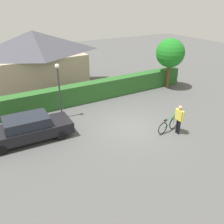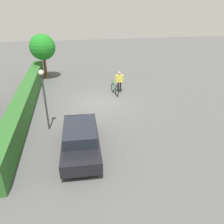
# 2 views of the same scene
# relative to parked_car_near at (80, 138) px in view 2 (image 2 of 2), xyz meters

# --- Properties ---
(ground_plane) EXTENTS (60.00, 60.00, 0.00)m
(ground_plane) POSITION_rel_parked_car_near_xyz_m (5.61, -1.70, -0.72)
(ground_plane) COLOR #535353
(hedge_row) EXTENTS (16.19, 0.90, 1.39)m
(hedge_row) POSITION_rel_parked_car_near_xyz_m (5.61, 3.42, -0.03)
(hedge_row) COLOR #2C6328
(hedge_row) RESTS_ON ground
(parked_car_near) EXTENTS (4.59, 1.92, 1.41)m
(parked_car_near) POSITION_rel_parked_car_near_xyz_m (0.00, 0.00, 0.00)
(parked_car_near) COLOR black
(parked_car_near) RESTS_ON ground
(bicycle) EXTENTS (1.69, 0.50, 0.97)m
(bicycle) POSITION_rel_parked_car_near_xyz_m (7.15, -3.11, -0.32)
(bicycle) COLOR black
(bicycle) RESTS_ON ground
(person_rider) EXTENTS (0.23, 0.69, 1.73)m
(person_rider) POSITION_rel_parked_car_near_xyz_m (7.48, -3.55, 0.30)
(person_rider) COLOR black
(person_rider) RESTS_ON ground
(street_lamp) EXTENTS (0.28, 0.28, 3.54)m
(street_lamp) POSITION_rel_parked_car_near_xyz_m (2.46, 1.73, 1.62)
(street_lamp) COLOR #38383D
(street_lamp) RESTS_ON ground
(tree_kerbside) EXTENTS (2.32, 2.32, 4.13)m
(tree_kerbside) POSITION_rel_parked_car_near_xyz_m (12.23, 2.61, 2.22)
(tree_kerbside) COLOR brown
(tree_kerbside) RESTS_ON ground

